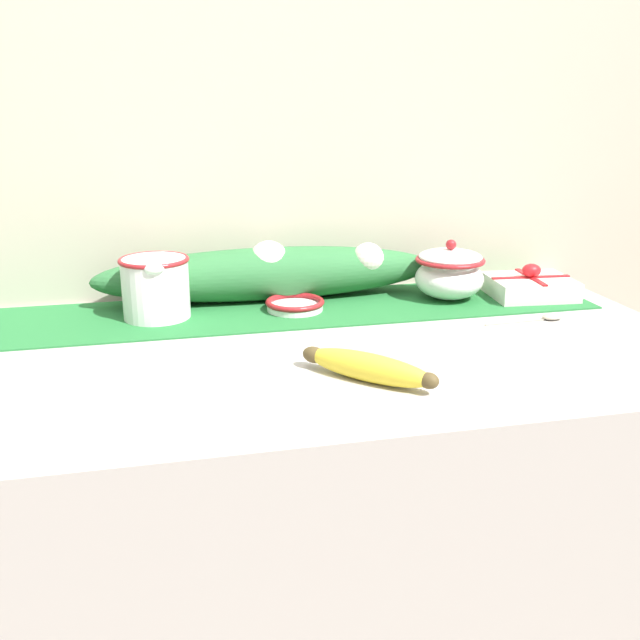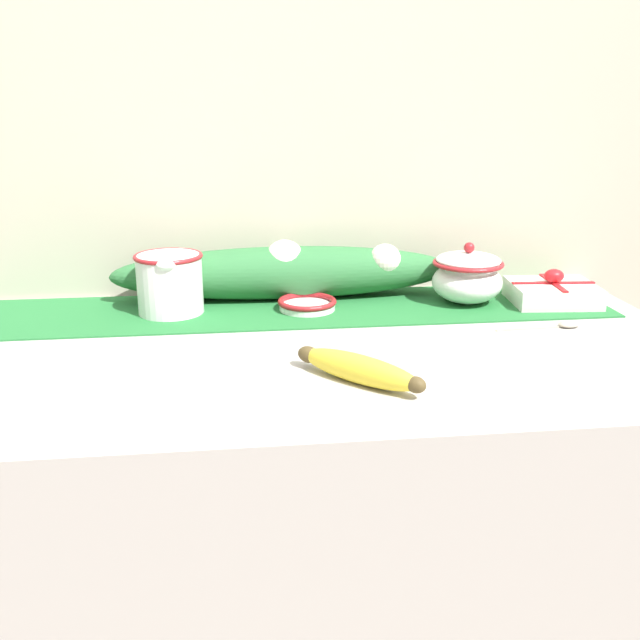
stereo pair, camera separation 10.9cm
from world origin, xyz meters
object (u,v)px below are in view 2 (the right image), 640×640
(small_dish, at_px, (307,304))
(spoon, at_px, (564,325))
(banana, at_px, (358,369))
(gift_box, at_px, (552,292))
(cream_pitcher, at_px, (170,281))
(sugar_bowl, at_px, (467,276))

(small_dish, xyz_separation_m, spoon, (0.42, -0.15, -0.01))
(banana, distance_m, gift_box, 0.55)
(cream_pitcher, height_order, gift_box, cream_pitcher)
(cream_pitcher, distance_m, small_dish, 0.25)
(cream_pitcher, relative_size, gift_box, 0.86)
(spoon, bearing_deg, gift_box, 70.38)
(cream_pitcher, height_order, small_dish, cream_pitcher)
(cream_pitcher, relative_size, banana, 0.84)
(cream_pitcher, bearing_deg, spoon, -13.66)
(banana, bearing_deg, cream_pitcher, 127.85)
(cream_pitcher, relative_size, sugar_bowl, 1.07)
(small_dish, height_order, gift_box, gift_box)
(spoon, bearing_deg, small_dish, 157.28)
(small_dish, distance_m, spoon, 0.45)
(small_dish, xyz_separation_m, gift_box, (0.47, -0.01, 0.01))
(spoon, relative_size, gift_box, 0.91)
(gift_box, bearing_deg, small_dish, 178.82)
(small_dish, relative_size, banana, 0.63)
(small_dish, distance_m, banana, 0.35)
(banana, bearing_deg, sugar_bowl, 53.06)
(cream_pitcher, bearing_deg, gift_box, -1.78)
(sugar_bowl, height_order, small_dish, sugar_bowl)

